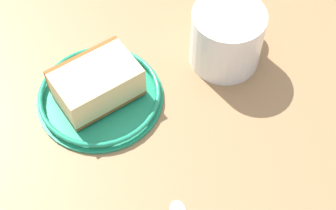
% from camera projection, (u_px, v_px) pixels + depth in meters
% --- Properties ---
extents(ground_plane, '(1.47, 1.47, 0.02)m').
position_uv_depth(ground_plane, '(146.00, 85.00, 0.72)').
color(ground_plane, '#936D47').
extents(small_plate, '(0.17, 0.17, 0.02)m').
position_uv_depth(small_plate, '(100.00, 96.00, 0.68)').
color(small_plate, '#1E8C66').
rests_on(small_plate, ground_plane).
extents(cake_slice, '(0.13, 0.11, 0.05)m').
position_uv_depth(cake_slice, '(97.00, 83.00, 0.66)').
color(cake_slice, brown).
rests_on(cake_slice, small_plate).
extents(tea_mug, '(0.10, 0.11, 0.09)m').
position_uv_depth(tea_mug, '(227.00, 36.00, 0.69)').
color(tea_mug, white).
rests_on(tea_mug, ground_plane).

